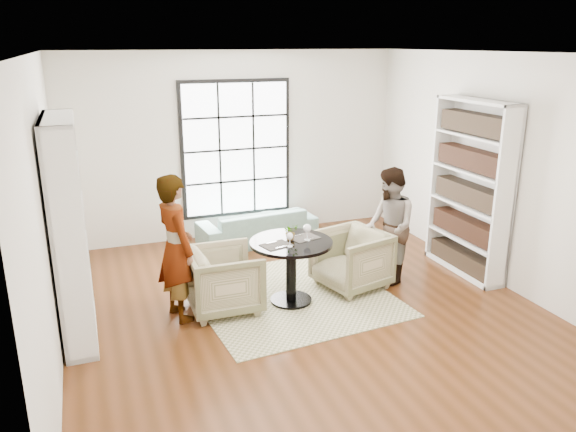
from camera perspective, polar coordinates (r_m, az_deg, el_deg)
name	(u,v)px	position (r m, az deg, el deg)	size (l,w,h in m)	color
ground	(303,307)	(6.97, 1.56, -9.25)	(6.00, 6.00, 0.00)	#562C14
room_shell	(288,198)	(7.00, 0.00, 1.89)	(6.00, 6.01, 6.00)	silver
rug	(292,296)	(7.25, 0.38, -8.13)	(2.36, 2.36, 0.01)	#C1B791
pedestal_table	(291,258)	(6.88, 0.32, -4.31)	(1.01, 1.01, 0.81)	black
sofa	(257,226)	(9.07, -3.15, -1.01)	(1.88, 0.73, 0.55)	gray
armchair_left	(224,280)	(6.81, -6.49, -6.45)	(0.82, 0.85, 0.77)	tan
armchair_right	(351,259)	(7.42, 6.44, -4.41)	(0.82, 0.85, 0.77)	#C7C28E
person_left	(176,248)	(6.54, -11.31, -3.20)	(0.63, 0.41, 1.73)	gray
person_right	(390,226)	(7.54, 10.28, -1.03)	(0.76, 0.59, 1.56)	gray
placemat_left	(276,245)	(6.66, -1.18, -2.98)	(0.34, 0.26, 0.01)	#292723
placemat_right	(304,238)	(6.91, 1.62, -2.20)	(0.34, 0.26, 0.01)	#292723
cutlery_left	(276,245)	(6.65, -1.18, -2.92)	(0.14, 0.22, 0.01)	silver
cutlery_right	(304,237)	(6.91, 1.63, -2.15)	(0.14, 0.22, 0.01)	silver
wine_glass_left	(290,237)	(6.57, 0.19, -2.11)	(0.08, 0.08, 0.17)	silver
wine_glass_right	(307,229)	(6.78, 1.97, -1.31)	(0.09, 0.09, 0.21)	silver
flower_centerpiece	(291,232)	(6.82, 0.26, -1.61)	(0.18, 0.15, 0.20)	gray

